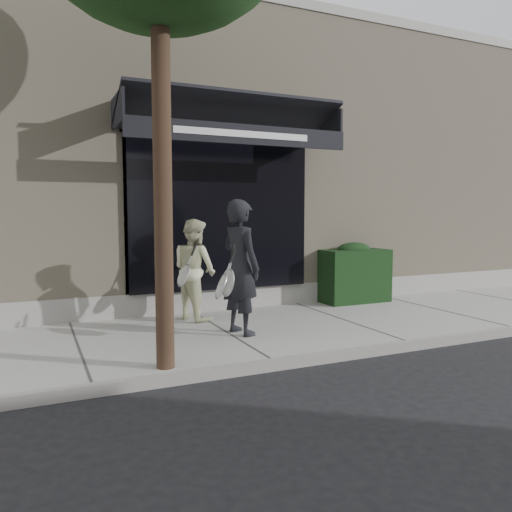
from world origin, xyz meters
name	(u,v)px	position (x,y,z in m)	size (l,w,h in m)	color
ground	(342,326)	(0.00, 0.00, 0.00)	(80.00, 80.00, 0.00)	black
sidewalk	(342,323)	(0.00, 0.00, 0.06)	(20.00, 3.00, 0.12)	gray
curb	(409,345)	(0.00, -1.55, 0.07)	(20.00, 0.10, 0.14)	gray
building_facade	(228,175)	(-0.01, 4.96, 2.74)	(14.30, 8.04, 5.64)	tan
hedge	(353,274)	(1.10, 1.25, 0.66)	(1.30, 0.70, 1.14)	black
pedestrian_front	(241,267)	(-1.85, -0.22, 1.06)	(0.80, 0.83, 1.89)	black
pedestrian_back	(194,269)	(-2.15, 0.96, 0.92)	(0.83, 0.94, 1.60)	beige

